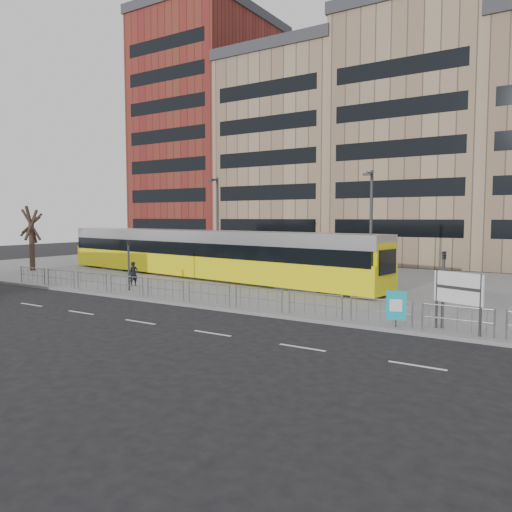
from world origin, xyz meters
The scene contains 15 objects.
ground centered at (0.00, 0.00, 0.00)m, with size 120.00×120.00×0.00m, color black.
plaza centered at (0.00, 12.00, 0.07)m, with size 64.00×24.00×0.15m, color gray.
kerb centered at (0.00, 0.05, 0.07)m, with size 64.00×0.25×0.17m, color gray.
building_row centered at (1.55, 34.27, 12.91)m, with size 70.40×18.40×31.20m.
pedestrian_barrier centered at (2.00, 0.50, 0.98)m, with size 32.07×0.07×1.10m.
road_markings centered at (1.00, -4.00, 0.01)m, with size 62.00×0.12×0.01m, color white.
tram centered at (-5.30, 9.28, 1.90)m, with size 29.64×6.71×3.48m.
station_sign centered at (14.25, 0.80, 1.77)m, with size 1.93×0.76×2.33m.
ad_panel centered at (11.98, 0.40, 1.02)m, with size 0.78×0.28×1.49m.
pedestrian centered at (-5.98, 3.23, 0.94)m, with size 0.58×0.38×1.58m, color black.
traffic_light_west centered at (-4.82, 1.74, 2.12)m, with size 0.21×0.24×3.10m.
traffic_light_east centered at (13.60, 1.22, 2.12)m, with size 0.23×0.25×3.10m.
lamp_post_west centered at (-4.44, 10.14, 4.21)m, with size 0.45×1.04×7.38m.
lamp_post_east centered at (7.72, 9.13, 4.12)m, with size 0.45×1.04×7.21m.
bare_tree centered at (-20.24, 5.42, 5.62)m, with size 4.93×4.93×7.72m.
Camera 1 is at (17.96, -19.46, 4.60)m, focal length 35.00 mm.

